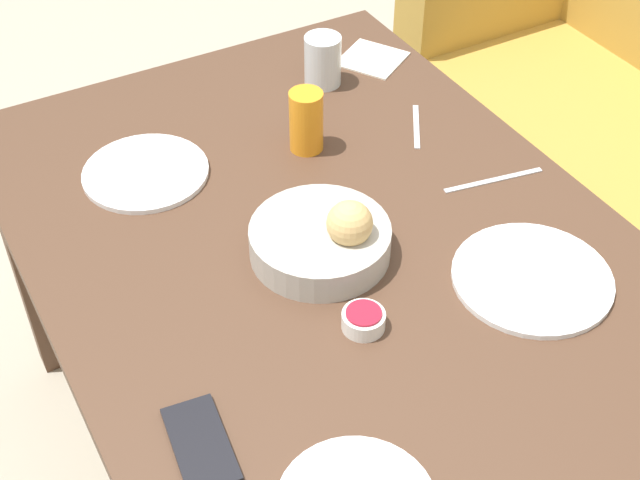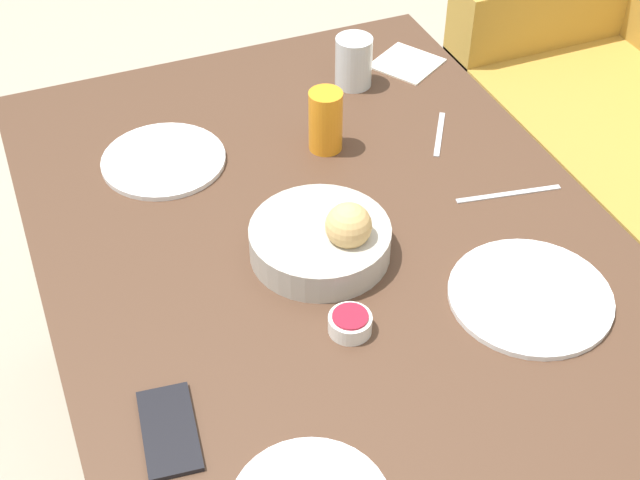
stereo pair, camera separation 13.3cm
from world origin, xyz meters
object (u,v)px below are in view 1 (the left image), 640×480
Objects in this scene: fork_silver at (494,180)px; cell_phone at (200,444)px; water_tumbler at (323,61)px; napkin at (372,59)px; bread_basket at (325,238)px; jam_bowl_berry at (363,320)px; spoon_coffee at (416,127)px; juice_glass at (306,121)px; plate_near_left at (146,172)px; plate_far_center at (532,278)px.

cell_phone is (0.27, -0.71, 0.00)m from fork_silver.
napkin is at bearing 101.71° from water_tumbler.
bread_basket is 0.37m from fork_silver.
jam_bowl_berry is 0.34× the size of fork_silver.
water_tumbler is 1.59× the size of jam_bowl_berry.
spoon_coffee is at bearing -172.42° from fork_silver.
bread_basket is 0.30m from juice_glass.
plate_near_left reaches higher than napkin.
bread_basket reaches higher than plate_near_left.
water_tumbler reaches higher than spoon_coffee.
juice_glass is 0.23m from water_tumbler.
bread_basket is at bearing -129.72° from plate_far_center.
spoon_coffee is (-0.45, 0.08, -0.00)m from plate_far_center.
plate_far_center is 0.46m from spoon_coffee.
water_tumbler is 0.68× the size of cell_phone.
bread_basket is 0.42m from spoon_coffee.
fork_silver is (0.45, 0.11, -0.05)m from water_tumbler.
plate_far_center is at bearing -23.82° from fork_silver.
fork_silver is at bearing 44.20° from juice_glass.
plate_near_left is 0.46m from water_tumbler.
bread_basket is 1.35× the size of napkin.
spoon_coffee is at bearing 137.67° from jam_bowl_berry.
jam_bowl_berry reaches higher than plate_near_left.
plate_far_center is 2.43× the size of water_tumbler.
cell_phone is at bearing -14.09° from plate_near_left.
plate_far_center is 3.86× the size of jam_bowl_berry.
juice_glass reaches higher than napkin.
water_tumbler is 0.15m from napkin.
fork_silver is (0.26, 0.25, -0.06)m from juice_glass.
cell_phone is (0.08, -0.31, -0.01)m from jam_bowl_berry.
plate_far_center reaches higher than spoon_coffee.
cell_phone is (0.72, -0.59, -0.05)m from water_tumbler.
napkin is 1.05m from cell_phone.
jam_bowl_berry reaches higher than cell_phone.
cell_phone is at bearing -54.35° from spoon_coffee.
spoon_coffee is 0.27m from napkin.
juice_glass is at bearing 162.05° from jam_bowl_berry.
cell_phone is (0.49, -0.68, 0.00)m from spoon_coffee.
jam_bowl_berry is (0.64, -0.29, -0.04)m from water_tumbler.
napkin is (-0.15, 0.58, -0.00)m from plate_near_left.
spoon_coffee is (-0.21, -0.03, 0.00)m from fork_silver.
jam_bowl_berry is (0.52, 0.16, 0.01)m from plate_near_left.
plate_near_left is 0.55m from jam_bowl_berry.
water_tumbler is 0.93m from cell_phone.
bread_basket is 0.42m from cell_phone.
plate_near_left is 0.65m from fork_silver.
bread_basket is 1.50× the size of cell_phone.
juice_glass is (-0.50, -0.15, 0.06)m from plate_far_center.
water_tumbler is 0.25m from spoon_coffee.
plate_far_center reaches higher than napkin.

